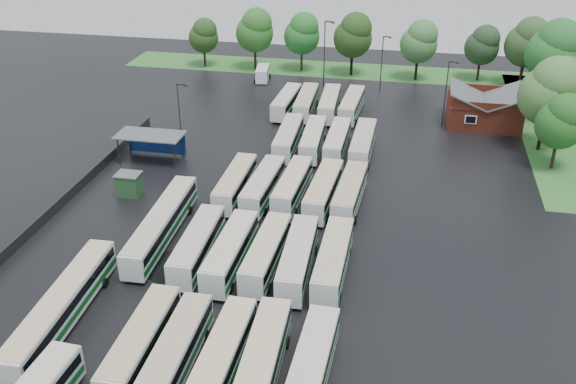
# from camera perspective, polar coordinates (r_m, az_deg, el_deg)

# --- Properties ---
(ground) EXTENTS (160.00, 160.00, 0.00)m
(ground) POSITION_cam_1_polar(r_m,az_deg,el_deg) (58.86, -4.25, -7.29)
(ground) COLOR black
(ground) RESTS_ON ground
(brick_building) EXTENTS (10.07, 8.60, 5.39)m
(brick_building) POSITION_cam_1_polar(r_m,az_deg,el_deg) (95.16, 17.00, 6.87)
(brick_building) COLOR maroon
(brick_building) RESTS_ON ground
(wash_shed) EXTENTS (8.20, 4.20, 3.58)m
(wash_shed) POSITION_cam_1_polar(r_m,az_deg,el_deg) (81.05, -12.04, 4.76)
(wash_shed) COLOR #2D2D30
(wash_shed) RESTS_ON ground
(utility_hut) EXTENTS (2.70, 2.20, 2.62)m
(utility_hut) POSITION_cam_1_polar(r_m,az_deg,el_deg) (73.56, -13.94, 0.69)
(utility_hut) COLOR #214725
(utility_hut) RESTS_ON ground
(grass_strip_north) EXTENTS (80.00, 10.00, 0.01)m
(grass_strip_north) POSITION_cam_1_polar(r_m,az_deg,el_deg) (116.72, 5.20, 10.72)
(grass_strip_north) COLOR #306D2A
(grass_strip_north) RESTS_ON ground
(grass_strip_east) EXTENTS (10.00, 50.00, 0.01)m
(grass_strip_east) POSITION_cam_1_polar(r_m,az_deg,el_deg) (97.41, 22.70, 5.20)
(grass_strip_east) COLOR #306D2A
(grass_strip_east) RESTS_ON ground
(west_fence) EXTENTS (0.10, 50.00, 1.20)m
(west_fence) POSITION_cam_1_polar(r_m,az_deg,el_deg) (73.02, -19.62, -1.02)
(west_fence) COLOR #2D2D30
(west_fence) RESTS_ON ground
(bus_r1c0) EXTENTS (2.50, 11.13, 3.09)m
(bus_r1c0) POSITION_cam_1_polar(r_m,az_deg,el_deg) (49.95, -12.93, -12.92)
(bus_r1c0) COLOR silver
(bus_r1c0) RESTS_ON ground
(bus_r1c1) EXTENTS (2.40, 10.85, 3.02)m
(bus_r1c1) POSITION_cam_1_polar(r_m,az_deg,el_deg) (48.82, -9.89, -13.74)
(bus_r1c1) COLOR silver
(bus_r1c1) RESTS_ON ground
(bus_r1c2) EXTENTS (2.48, 11.00, 3.05)m
(bus_r1c2) POSITION_cam_1_polar(r_m,az_deg,el_deg) (47.90, -5.84, -14.33)
(bus_r1c2) COLOR silver
(bus_r1c2) RESTS_ON ground
(bus_r1c3) EXTENTS (2.75, 11.31, 3.13)m
(bus_r1c3) POSITION_cam_1_polar(r_m,az_deg,el_deg) (47.39, -2.26, -14.67)
(bus_r1c3) COLOR silver
(bus_r1c3) RESTS_ON ground
(bus_r1c4) EXTENTS (2.66, 11.11, 3.07)m
(bus_r1c4) POSITION_cam_1_polar(r_m,az_deg,el_deg) (46.81, 2.07, -15.36)
(bus_r1c4) COLOR silver
(bus_r1c4) RESTS_ON ground
(bus_r2c0) EXTENTS (2.68, 11.25, 3.11)m
(bus_r2c0) POSITION_cam_1_polar(r_m,az_deg,el_deg) (60.16, -8.06, -4.72)
(bus_r2c0) COLOR silver
(bus_r2c0) RESTS_ON ground
(bus_r2c1) EXTENTS (2.55, 11.23, 3.12)m
(bus_r2c1) POSITION_cam_1_polar(r_m,az_deg,el_deg) (58.91, -5.14, -5.29)
(bus_r2c1) COLOR silver
(bus_r2c1) RESTS_ON ground
(bus_r2c2) EXTENTS (2.60, 10.92, 3.02)m
(bus_r2c2) POSITION_cam_1_polar(r_m,az_deg,el_deg) (58.60, -1.95, -5.44)
(bus_r2c2) COLOR silver
(bus_r2c2) RESTS_ON ground
(bus_r2c3) EXTENTS (2.78, 11.29, 3.12)m
(bus_r2c3) POSITION_cam_1_polar(r_m,az_deg,el_deg) (57.78, 0.87, -5.89)
(bus_r2c3) COLOR silver
(bus_r2c3) RESTS_ON ground
(bus_r2c4) EXTENTS (2.45, 11.28, 3.14)m
(bus_r2c4) POSITION_cam_1_polar(r_m,az_deg,el_deg) (57.61, 4.03, -6.06)
(bus_r2c4) COLOR silver
(bus_r2c4) RESTS_ON ground
(bus_r3c0) EXTENTS (2.32, 10.86, 3.02)m
(bus_r3c0) POSITION_cam_1_polar(r_m,az_deg,el_deg) (71.07, -4.71, 0.78)
(bus_r3c0) COLOR silver
(bus_r3c0) RESTS_ON ground
(bus_r3c1) EXTENTS (2.81, 11.00, 3.04)m
(bus_r3c1) POSITION_cam_1_polar(r_m,az_deg,el_deg) (70.35, -2.23, 0.57)
(bus_r3c1) COLOR silver
(bus_r3c1) RESTS_ON ground
(bus_r3c2) EXTENTS (2.76, 10.87, 3.00)m
(bus_r3c2) POSITION_cam_1_polar(r_m,az_deg,el_deg) (70.29, 0.39, 0.55)
(bus_r3c2) COLOR silver
(bus_r3c2) RESTS_ON ground
(bus_r3c3) EXTENTS (2.94, 11.26, 3.11)m
(bus_r3c3) POSITION_cam_1_polar(r_m,az_deg,el_deg) (69.33, 3.16, 0.15)
(bus_r3c3) COLOR silver
(bus_r3c3) RESTS_ON ground
(bus_r3c4) EXTENTS (2.86, 11.06, 3.05)m
(bus_r3c4) POSITION_cam_1_polar(r_m,az_deg,el_deg) (69.12, 5.51, -0.06)
(bus_r3c4) COLOR silver
(bus_r3c4) RESTS_ON ground
(bus_r4c1) EXTENTS (2.70, 11.20, 3.10)m
(bus_r4c1) POSITION_cam_1_polar(r_m,az_deg,el_deg) (82.52, 0.02, 4.84)
(bus_r4c1) COLOR silver
(bus_r4c1) RESTS_ON ground
(bus_r4c2) EXTENTS (2.72, 10.90, 3.01)m
(bus_r4c2) POSITION_cam_1_polar(r_m,az_deg,el_deg) (82.27, 2.23, 4.71)
(bus_r4c2) COLOR silver
(bus_r4c2) RESTS_ON ground
(bus_r4c3) EXTENTS (2.36, 10.75, 2.99)m
(bus_r4c3) POSITION_cam_1_polar(r_m,az_deg,el_deg) (81.92, 4.40, 4.53)
(bus_r4c3) COLOR silver
(bus_r4c3) RESTS_ON ground
(bus_r4c4) EXTENTS (2.54, 11.32, 3.14)m
(bus_r4c4) POSITION_cam_1_polar(r_m,az_deg,el_deg) (81.24, 6.66, 4.29)
(bus_r4c4) COLOR silver
(bus_r4c4) RESTS_ON ground
(bus_r5c0) EXTENTS (2.65, 10.76, 2.97)m
(bus_r5c0) POSITION_cam_1_polar(r_m,az_deg,el_deg) (95.49, -0.15, 8.01)
(bus_r5c0) COLOR silver
(bus_r5c0) RESTS_ON ground
(bus_r5c1) EXTENTS (2.67, 11.03, 3.05)m
(bus_r5c1) POSITION_cam_1_polar(r_m,az_deg,el_deg) (95.18, 1.62, 7.96)
(bus_r5c1) COLOR silver
(bus_r5c1) RESTS_ON ground
(bus_r5c2) EXTENTS (2.80, 11.12, 3.07)m
(bus_r5c2) POSITION_cam_1_polar(r_m,az_deg,el_deg) (94.76, 3.70, 7.83)
(bus_r5c2) COLOR silver
(bus_r5c2) RESTS_ON ground
(bus_r5c3) EXTENTS (2.81, 11.05, 3.05)m
(bus_r5c3) POSITION_cam_1_polar(r_m,az_deg,el_deg) (94.61, 5.68, 7.71)
(bus_r5c3) COLOR silver
(bus_r5c3) RESTS_ON ground
(artic_bus_west_b) EXTENTS (2.86, 16.38, 3.03)m
(artic_bus_west_b) POSITION_cam_1_polar(r_m,az_deg,el_deg) (64.25, -11.16, -2.78)
(artic_bus_west_b) COLOR silver
(artic_bus_west_b) RESTS_ON ground
(artic_bus_west_c) EXTENTS (2.94, 16.35, 3.02)m
(artic_bus_west_c) POSITION_cam_1_polar(r_m,az_deg,el_deg) (55.19, -19.44, -9.57)
(artic_bus_west_c) COLOR silver
(artic_bus_west_c) RESTS_ON ground
(minibus) EXTENTS (2.68, 5.51, 2.31)m
(minibus) POSITION_cam_1_polar(r_m,az_deg,el_deg) (110.41, -2.28, 10.52)
(minibus) COLOR white
(minibus) RESTS_ON ground
(tree_north_0) EXTENTS (5.31, 5.31, 8.79)m
(tree_north_0) POSITION_cam_1_polar(r_m,az_deg,el_deg) (118.15, -7.48, 13.65)
(tree_north_0) COLOR black
(tree_north_0) RESTS_ON ground
(tree_north_1) EXTENTS (6.58, 6.58, 10.90)m
(tree_north_1) POSITION_cam_1_polar(r_m,az_deg,el_deg) (115.32, -2.92, 14.20)
(tree_north_1) COLOR black
(tree_north_1) RESTS_ON ground
(tree_north_2) EXTENTS (6.25, 6.25, 10.35)m
(tree_north_2) POSITION_cam_1_polar(r_m,az_deg,el_deg) (114.40, 1.30, 13.93)
(tree_north_2) COLOR #382012
(tree_north_2) RESTS_ON ground
(tree_north_3) EXTENTS (6.60, 6.60, 10.93)m
(tree_north_3) POSITION_cam_1_polar(r_m,az_deg,el_deg) (112.24, 5.87, 13.73)
(tree_north_3) COLOR black
(tree_north_3) RESTS_ON ground
(tree_north_4) EXTENTS (6.22, 6.22, 10.30)m
(tree_north_4) POSITION_cam_1_polar(r_m,az_deg,el_deg) (111.33, 11.65, 12.99)
(tree_north_4) COLOR black
(tree_north_4) RESTS_ON ground
(tree_north_5) EXTENTS (5.72, 5.72, 9.48)m
(tree_north_5) POSITION_cam_1_polar(r_m,az_deg,el_deg) (113.81, 16.95, 12.41)
(tree_north_5) COLOR black
(tree_north_5) RESTS_ON ground
(tree_north_6) EXTENTS (5.99, 5.99, 9.92)m
(tree_north_6) POSITION_cam_1_polar(r_m,az_deg,el_deg) (112.78, 21.46, 11.73)
(tree_north_6) COLOR black
(tree_north_6) RESTS_ON ground
(tree_east_0) EXTENTS (5.82, 5.82, 9.64)m
(tree_east_0) POSITION_cam_1_polar(r_m,az_deg,el_deg) (82.26, 23.22, 5.84)
(tree_east_0) COLOR #2E2018
(tree_east_0) RESTS_ON ground
(tree_east_1) EXTENTS (7.49, 7.49, 12.40)m
(tree_east_1) POSITION_cam_1_polar(r_m,az_deg,el_deg) (86.74, 22.35, 8.32)
(tree_east_1) COLOR black
(tree_east_1) RESTS_ON ground
(tree_east_2) EXTENTS (5.84, 5.84, 9.67)m
(tree_east_2) POSITION_cam_1_polar(r_m,az_deg,el_deg) (98.14, 23.10, 9.17)
(tree_east_2) COLOR black
(tree_east_2) RESTS_ON ground
(tree_east_3) EXTENTS (7.97, 7.97, 13.20)m
(tree_east_3) POSITION_cam_1_polar(r_m,az_deg,el_deg) (104.50, 22.64, 11.59)
(tree_east_3) COLOR black
(tree_east_3) RESTS_ON ground
(tree_east_4) EXTENTS (6.94, 6.94, 11.50)m
(tree_east_4) POSITION_cam_1_polar(r_m,az_deg,el_deg) (112.59, 20.57, 12.40)
(tree_east_4) COLOR black
(tree_east_4) RESTS_ON ground
(lamp_post_ne) EXTENTS (1.43, 0.28, 9.27)m
(lamp_post_ne) POSITION_cam_1_polar(r_m,az_deg,el_deg) (92.07, 13.95, 8.91)
(lamp_post_ne) COLOR #2D2D30
(lamp_post_ne) RESTS_ON ground
(lamp_post_nw) EXTENTS (1.45, 0.28, 9.40)m
(lamp_post_nw) POSITION_cam_1_polar(r_m,az_deg,el_deg) (80.92, -9.54, 6.84)
(lamp_post_nw) COLOR #2D2D30
(lamp_post_nw) RESTS_ON ground
(lamp_post_back_w) EXTENTS (1.66, 0.32, 10.75)m
(lamp_post_back_w) POSITION_cam_1_polar(r_m,az_deg,el_deg) (106.07, 3.34, 12.57)
(lamp_post_back_w) COLOR #2D2D30
(lamp_post_back_w) RESTS_ON ground
(lamp_post_back_e) EXTENTS (1.39, 0.27, 9.01)m
(lamp_post_back_e) POSITION_cam_1_polar(r_m,az_deg,el_deg) (104.61, 8.41, 11.54)
(lamp_post_back_e) COLOR #2D2D30
(lamp_post_back_e) RESTS_ON ground
(puddle_2) EXTENTS (6.03, 6.03, 0.01)m
(puddle_2) POSITION_cam_1_polar(r_m,az_deg,el_deg) (60.52, -9.81, -6.58)
(puddle_2) COLOR black
(puddle_2) RESTS_ON ground
(puddle_3) EXTENTS (4.15, 4.15, 0.01)m
(puddle_3) POSITION_cam_1_polar(r_m,az_deg,el_deg) (57.69, -1.68, -8.02)
(puddle_3) COLOR black
(puddle_3) RESTS_ON ground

